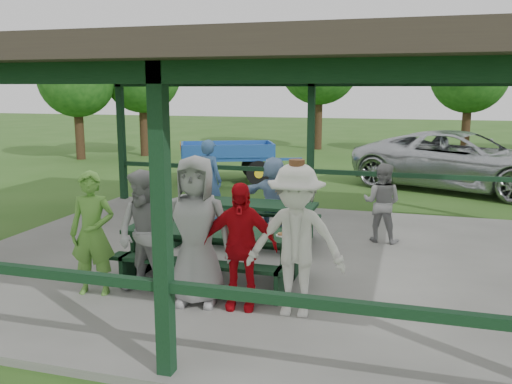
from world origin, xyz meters
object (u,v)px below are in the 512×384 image
(contestant_white_fedora, at_px, (296,241))
(spectator_lblue, at_px, (274,196))
(contestant_grey_left, at_px, (146,234))
(contestant_red, at_px, (240,246))
(spectator_blue, at_px, (209,180))
(contestant_green, at_px, (93,233))
(picnic_table_near, at_px, (213,249))
(contestant_grey_mid, at_px, (196,231))
(pickup_truck, at_px, (462,161))
(picnic_table_far, at_px, (245,217))
(farm_trailer, at_px, (227,161))
(spectator_grey, at_px, (382,203))

(contestant_white_fedora, relative_size, spectator_lblue, 1.29)
(contestant_grey_left, bearing_deg, contestant_red, 12.59)
(spectator_blue, bearing_deg, contestant_red, 136.09)
(contestant_green, bearing_deg, picnic_table_near, 21.63)
(contestant_grey_mid, bearing_deg, pickup_truck, 60.11)
(picnic_table_far, bearing_deg, picnic_table_near, -85.86)
(contestant_white_fedora, bearing_deg, picnic_table_far, 116.03)
(picnic_table_far, relative_size, contestant_red, 1.57)
(contestant_green, height_order, contestant_grey_left, contestant_grey_left)
(picnic_table_far, bearing_deg, spectator_lblue, 64.20)
(contestant_grey_left, relative_size, farm_trailer, 0.46)
(contestant_green, relative_size, farm_trailer, 0.45)
(spectator_lblue, bearing_deg, picnic_table_near, 92.51)
(picnic_table_near, bearing_deg, picnic_table_far, 94.14)
(spectator_lblue, height_order, pickup_truck, pickup_truck)
(picnic_table_near, distance_m, contestant_grey_mid, 1.00)
(pickup_truck, bearing_deg, spectator_grey, -174.10)
(contestant_grey_mid, height_order, spectator_blue, contestant_grey_mid)
(contestant_grey_left, xyz_separation_m, contestant_red, (1.32, -0.01, -0.04))
(picnic_table_far, distance_m, spectator_grey, 2.51)
(contestant_green, xyz_separation_m, spectator_grey, (3.59, 3.71, -0.12))
(contestant_grey_mid, height_order, contestant_white_fedora, contestant_grey_mid)
(picnic_table_near, relative_size, spectator_blue, 1.51)
(picnic_table_near, bearing_deg, contestant_white_fedora, -31.64)
(contestant_grey_mid, bearing_deg, spectator_grey, 51.42)
(contestant_green, height_order, pickup_truck, contestant_green)
(contestant_grey_left, bearing_deg, spectator_grey, 64.88)
(contestant_grey_left, height_order, contestant_grey_mid, contestant_grey_mid)
(picnic_table_near, relative_size, spectator_lblue, 1.73)
(contestant_grey_mid, height_order, contestant_red, contestant_grey_mid)
(contestant_red, distance_m, contestant_white_fedora, 0.73)
(picnic_table_far, bearing_deg, spectator_blue, 129.98)
(spectator_lblue, bearing_deg, picnic_table_far, 71.11)
(spectator_lblue, height_order, spectator_grey, spectator_lblue)
(contestant_green, bearing_deg, contestant_white_fedora, -11.13)
(pickup_truck, bearing_deg, farm_trailer, 117.40)
(picnic_table_far, distance_m, spectator_blue, 1.98)
(picnic_table_far, distance_m, contestant_red, 2.98)
(picnic_table_far, relative_size, contestant_grey_mid, 1.32)
(contestant_green, height_order, contestant_grey_mid, contestant_grey_mid)
(picnic_table_far, xyz_separation_m, contestant_grey_left, (-0.49, -2.83, 0.38))
(picnic_table_near, bearing_deg, contestant_grey_mid, -83.27)
(contestant_grey_left, height_order, spectator_blue, contestant_grey_left)
(pickup_truck, height_order, farm_trailer, pickup_truck)
(farm_trailer, bearing_deg, pickup_truck, -17.64)
(spectator_blue, relative_size, pickup_truck, 0.29)
(contestant_grey_mid, relative_size, pickup_truck, 0.32)
(spectator_blue, bearing_deg, farm_trailer, -54.43)
(contestant_white_fedora, xyz_separation_m, pickup_truck, (2.68, 10.10, -0.21))
(picnic_table_near, relative_size, contestant_white_fedora, 1.34)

